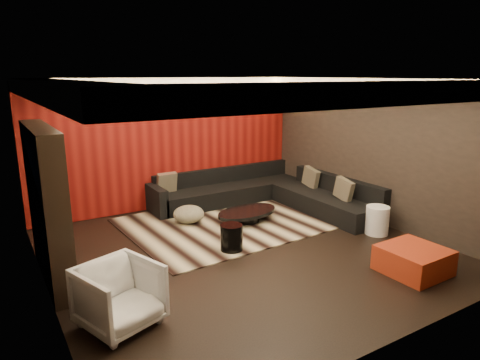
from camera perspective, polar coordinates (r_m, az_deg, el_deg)
floor at (r=7.26m, az=0.47°, el=-9.44°), size 6.00×6.00×0.02m
ceiling at (r=6.66m, az=0.52°, el=13.43°), size 6.00×6.00×0.02m
wall_back at (r=9.46m, az=-9.26°, el=4.83°), size 6.00×0.02×2.80m
wall_left at (r=5.86m, az=-25.35°, el=-1.98°), size 0.02×6.00×2.80m
wall_right at (r=8.77m, az=17.45°, el=3.65°), size 0.02×6.00×2.80m
red_feature_wall at (r=9.43m, az=-9.16°, el=4.80°), size 5.98×0.05×2.78m
soffit_back at (r=9.06m, az=-8.81°, el=12.65°), size 6.00×0.60×0.22m
soffit_front at (r=4.60m, az=18.99°, el=10.95°), size 6.00×0.60×0.22m
soffit_left at (r=5.71m, az=-23.59°, el=11.00°), size 0.60×4.80×0.22m
soffit_right at (r=8.41m, az=16.67°, el=12.16°), size 0.60×4.80×0.22m
cove_back at (r=8.75m, az=-7.90°, el=12.06°), size 4.80×0.08×0.04m
cove_front at (r=4.83m, az=15.78°, el=10.22°), size 4.80×0.08×0.04m
cove_left at (r=5.77m, az=-20.12°, el=10.43°), size 0.08×4.80×0.04m
cove_right at (r=8.17m, az=14.99°, el=11.59°), size 0.08×4.80×0.04m
tv_surround at (r=6.53m, az=-24.32°, el=-3.07°), size 0.30×2.00×2.20m
tv_screen at (r=6.46m, az=-23.23°, el=0.09°), size 0.04×1.30×0.80m
tv_shelf at (r=6.67m, az=-22.61°, el=-6.18°), size 0.04×1.60×0.04m
rug at (r=8.57m, az=-1.26°, el=-5.54°), size 4.16×3.21×0.02m
coffee_table at (r=8.53m, az=0.96°, el=-4.79°), size 1.48×1.48×0.22m
drum_stool at (r=7.15m, az=-1.14°, el=-7.66°), size 0.42×0.42×0.44m
striped_pouf at (r=8.50m, az=-6.85°, el=-4.54°), size 0.77×0.77×0.34m
white_side_table at (r=8.27m, az=17.82°, el=-5.13°), size 0.50×0.50×0.53m
orange_ottoman at (r=6.94m, az=22.13°, el=-9.88°), size 0.87×0.87×0.38m
armchair at (r=5.30m, az=-15.74°, el=-14.65°), size 1.04×1.05×0.76m
sectional_sofa at (r=9.54m, az=3.37°, el=-1.94°), size 3.65×3.50×0.75m
throw_pillows at (r=9.12m, az=4.43°, el=-0.38°), size 3.20×2.74×0.50m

